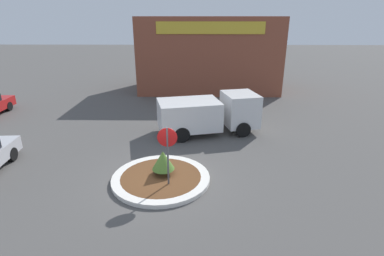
{
  "coord_description": "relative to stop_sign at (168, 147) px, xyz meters",
  "views": [
    {
      "loc": [
        1.41,
        -10.47,
        6.17
      ],
      "look_at": [
        1.21,
        2.36,
        1.35
      ],
      "focal_mm": 28.0,
      "sensor_mm": 36.0,
      "label": 1
    }
  ],
  "objects": [
    {
      "name": "ground_plane",
      "position": [
        -0.36,
        0.55,
        -1.71
      ],
      "size": [
        120.0,
        120.0,
        0.0
      ],
      "primitive_type": "plane",
      "color": "#514F4C"
    },
    {
      "name": "traffic_island",
      "position": [
        -0.36,
        0.55,
        -1.63
      ],
      "size": [
        3.91,
        3.91,
        0.17
      ],
      "color": "silver",
      "rests_on": "ground_plane"
    },
    {
      "name": "stop_sign",
      "position": [
        0.0,
        0.0,
        0.0
      ],
      "size": [
        0.73,
        0.07,
        2.46
      ],
      "color": "#4C4C51",
      "rests_on": "ground_plane"
    },
    {
      "name": "island_shrub",
      "position": [
        -0.27,
        0.75,
        -0.92
      ],
      "size": [
        0.9,
        0.9,
        1.0
      ],
      "color": "brown",
      "rests_on": "traffic_island"
    },
    {
      "name": "utility_truck",
      "position": [
        1.7,
        5.82,
        -0.56
      ],
      "size": [
        5.78,
        3.37,
        2.15
      ],
      "rotation": [
        0.0,
        0.0,
        0.23
      ],
      "color": "silver",
      "rests_on": "ground_plane"
    },
    {
      "name": "storefront_building",
      "position": [
        2.07,
        16.68,
        1.36
      ],
      "size": [
        11.68,
        6.07,
        6.15
      ],
      "color": "brown",
      "rests_on": "ground_plane"
    }
  ]
}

